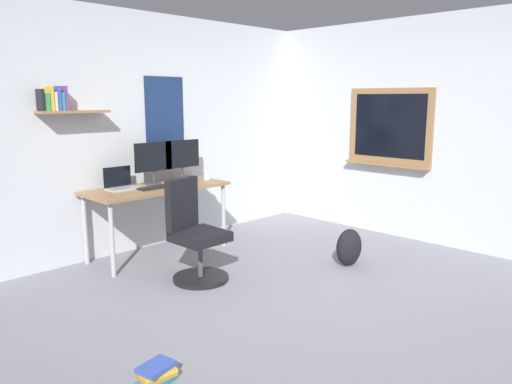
{
  "coord_description": "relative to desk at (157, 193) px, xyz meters",
  "views": [
    {
      "loc": [
        -3.04,
        -2.34,
        1.68
      ],
      "look_at": [
        0.06,
        0.72,
        0.85
      ],
      "focal_mm": 34.66,
      "sensor_mm": 36.0,
      "label": 1
    }
  ],
  "objects": [
    {
      "name": "backpack",
      "position": [
        1.15,
        -1.68,
        -0.49
      ],
      "size": [
        0.32,
        0.22,
        0.38
      ],
      "primitive_type": "ellipsoid",
      "color": "black",
      "rests_on": "ground"
    },
    {
      "name": "computer_mouse",
      "position": [
        0.2,
        -0.08,
        0.09
      ],
      "size": [
        0.1,
        0.06,
        0.03
      ],
      "primitive_type": "ellipsoid",
      "color": "#262628",
      "rests_on": "desk"
    },
    {
      "name": "laptop",
      "position": [
        -0.34,
        0.15,
        0.13
      ],
      "size": [
        0.31,
        0.21,
        0.23
      ],
      "color": "#ADAFB5",
      "rests_on": "desk"
    },
    {
      "name": "keyboard",
      "position": [
        -0.08,
        -0.08,
        0.08
      ],
      "size": [
        0.37,
        0.13,
        0.02
      ],
      "primitive_type": "cube",
      "color": "black",
      "rests_on": "desk"
    },
    {
      "name": "book_stack_on_floor",
      "position": [
        -1.45,
        -2.07,
        -0.62
      ],
      "size": [
        0.24,
        0.2,
        0.12
      ],
      "color": "teal",
      "rests_on": "ground"
    },
    {
      "name": "coffee_mug",
      "position": [
        0.66,
        -0.03,
        0.12
      ],
      "size": [
        0.08,
        0.08,
        0.09
      ],
      "primitive_type": "cylinder",
      "color": "silver",
      "rests_on": "desk"
    },
    {
      "name": "wall_back",
      "position": [
        0.08,
        0.4,
        0.62
      ],
      "size": [
        5.0,
        0.3,
        2.6
      ],
      "color": "silver",
      "rests_on": "ground"
    },
    {
      "name": "ground_plane",
      "position": [
        0.09,
        -2.05,
        -0.68
      ],
      "size": [
        5.2,
        5.2,
        0.0
      ],
      "primitive_type": "plane",
      "color": "gray",
      "rests_on": "ground"
    },
    {
      "name": "monitor_primary",
      "position": [
        0.04,
        0.11,
        0.34
      ],
      "size": [
        0.46,
        0.17,
        0.46
      ],
      "color": "#38383D",
      "rests_on": "desk"
    },
    {
      "name": "office_chair",
      "position": [
        -0.2,
        -0.87,
        -0.27
      ],
      "size": [
        0.52,
        0.54,
        0.95
      ],
      "color": "black",
      "rests_on": "ground"
    },
    {
      "name": "desk",
      "position": [
        0.0,
        0.0,
        0.0
      ],
      "size": [
        1.53,
        0.65,
        0.75
      ],
      "color": "#997047",
      "rests_on": "ground"
    },
    {
      "name": "wall_right",
      "position": [
        2.54,
        -2.02,
        0.62
      ],
      "size": [
        0.22,
        5.0,
        2.6
      ],
      "color": "silver",
      "rests_on": "ground"
    },
    {
      "name": "monitor_secondary",
      "position": [
        0.42,
        0.11,
        0.34
      ],
      "size": [
        0.46,
        0.17,
        0.46
      ],
      "color": "#38383D",
      "rests_on": "desk"
    }
  ]
}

